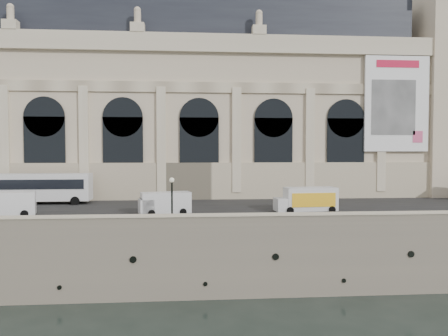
% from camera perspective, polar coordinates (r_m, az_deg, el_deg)
% --- Properties ---
extents(ground, '(260.00, 260.00, 0.00)m').
position_cam_1_polar(ground, '(38.91, 3.71, -16.69)').
color(ground, black).
rests_on(ground, ground).
extents(quay, '(160.00, 70.00, 6.00)m').
position_cam_1_polar(quay, '(72.24, -0.28, -5.33)').
color(quay, '#7A705E').
rests_on(quay, ground).
extents(street, '(160.00, 24.00, 0.06)m').
position_cam_1_polar(street, '(51.11, 1.47, -5.12)').
color(street, '#2D2D2D').
rests_on(street, quay).
extents(parapet, '(160.00, 1.40, 1.21)m').
position_cam_1_polar(parapet, '(37.86, 3.61, -6.88)').
color(parapet, '#7A705E').
rests_on(parapet, quay).
extents(museum, '(69.00, 18.70, 29.10)m').
position_cam_1_polar(museum, '(67.62, -5.13, 8.34)').
color(museum, beige).
rests_on(museum, quay).
extents(clock_pavilion, '(13.00, 14.72, 36.70)m').
position_cam_1_polar(clock_pavilion, '(76.13, 27.07, 10.22)').
color(clock_pavilion, beige).
rests_on(clock_pavilion, quay).
extents(bus_left, '(12.90, 3.10, 3.79)m').
position_cam_1_polar(bus_left, '(58.32, -23.19, -2.31)').
color(bus_left, silver).
rests_on(bus_left, quay).
extents(van_b, '(5.94, 3.47, 2.49)m').
position_cam_1_polar(van_b, '(48.77, -26.96, -4.28)').
color(van_b, silver).
rests_on(van_b, quay).
extents(van_c, '(5.55, 3.13, 2.33)m').
position_cam_1_polar(van_c, '(45.59, -8.03, -4.59)').
color(van_c, silver).
rests_on(van_c, quay).
extents(box_truck, '(6.78, 2.79, 2.67)m').
position_cam_1_polar(box_truck, '(47.87, 10.79, -4.09)').
color(box_truck, silver).
rests_on(box_truck, quay).
extents(lamp_right, '(0.44, 0.44, 4.30)m').
position_cam_1_polar(lamp_right, '(38.56, -6.81, -4.44)').
color(lamp_right, black).
rests_on(lamp_right, quay).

